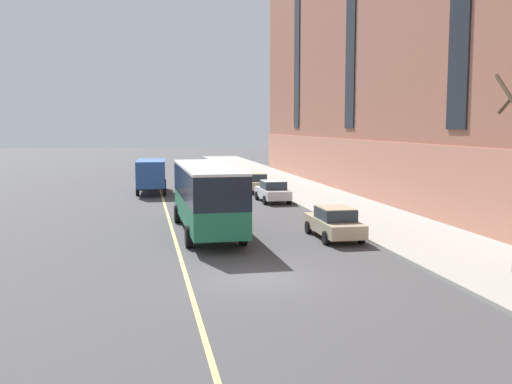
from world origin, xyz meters
The scene contains 8 objects.
ground_plane centered at (0.00, 0.00, 0.00)m, with size 260.00×260.00×0.00m, color #424244.
sidewalk centered at (9.30, 3.00, 0.07)m, with size 5.90×160.00×0.15m, color #9E9B93.
city_bus centered at (-0.86, 9.16, 2.02)m, with size 2.90×11.04×3.47m.
parked_car_champagne_0 centered at (5.16, 27.59, 0.78)m, with size 1.94×4.43×1.56m.
parked_car_white_1 centered at (5.14, 20.88, 0.78)m, with size 2.01×4.36×1.56m.
parked_car_champagne_3 centered at (5.06, 6.70, 0.78)m, with size 1.93×4.75×1.56m.
box_truck centered at (-3.32, 28.16, 1.60)m, with size 2.56×7.59×2.74m.
lane_centerline centered at (-2.56, 3.00, 0.00)m, with size 0.16×140.00×0.01m, color #E0D66B.
Camera 1 is at (-4.06, -20.78, 5.48)m, focal length 42.00 mm.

